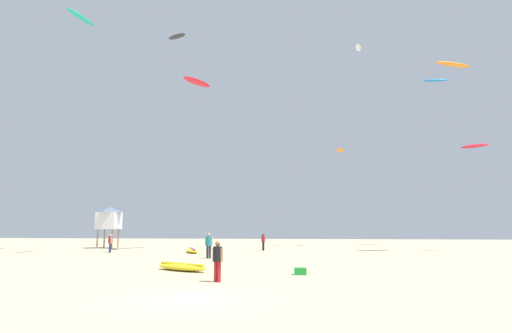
{
  "coord_description": "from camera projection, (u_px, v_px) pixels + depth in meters",
  "views": [
    {
      "loc": [
        3.49,
        -13.01,
        2.23
      ],
      "look_at": [
        0.0,
        20.81,
        7.06
      ],
      "focal_mm": 29.37,
      "sensor_mm": 36.0,
      "label": 1
    }
  ],
  "objects": [
    {
      "name": "ground_plane",
      "position": [
        187.0,
        299.0,
        12.85
      ],
      "size": [
        120.0,
        120.0,
        0.0
      ],
      "primitive_type": "plane",
      "color": "#C6B28C"
    },
    {
      "name": "person_foreground",
      "position": [
        218.0,
        258.0,
        16.86
      ],
      "size": [
        0.47,
        0.37,
        1.62
      ],
      "rotation": [
        0.0,
        0.0,
        4.14
      ],
      "color": "#B21E23",
      "rests_on": "ground"
    },
    {
      "name": "person_midground",
      "position": [
        110.0,
        242.0,
        35.31
      ],
      "size": [
        0.36,
        0.41,
        1.54
      ],
      "rotation": [
        0.0,
        0.0,
        0.7
      ],
      "color": "navy",
      "rests_on": "ground"
    },
    {
      "name": "person_left",
      "position": [
        209.0,
        243.0,
        29.03
      ],
      "size": [
        0.57,
        0.39,
        1.74
      ],
      "rotation": [
        0.0,
        0.0,
        4.49
      ],
      "color": "#2D2D33",
      "rests_on": "ground"
    },
    {
      "name": "person_right",
      "position": [
        263.0,
        240.0,
        38.39
      ],
      "size": [
        0.35,
        0.49,
        1.57
      ],
      "rotation": [
        0.0,
        0.0,
        3.55
      ],
      "color": "black",
      "rests_on": "ground"
    },
    {
      "name": "kite_grounded_near",
      "position": [
        192.0,
        251.0,
        34.96
      ],
      "size": [
        2.04,
        3.31,
        0.4
      ],
      "color": "yellow",
      "rests_on": "ground"
    },
    {
      "name": "kite_grounded_mid",
      "position": [
        182.0,
        267.0,
        20.93
      ],
      "size": [
        3.27,
        2.47,
        0.39
      ],
      "color": "yellow",
      "rests_on": "ground"
    },
    {
      "name": "lifeguard_tower",
      "position": [
        109.0,
        218.0,
        42.6
      ],
      "size": [
        2.3,
        2.3,
        4.15
      ],
      "color": "#8C704C",
      "rests_on": "ground"
    },
    {
      "name": "cooler_box",
      "position": [
        300.0,
        271.0,
        19.21
      ],
      "size": [
        0.56,
        0.36,
        0.32
      ],
      "primitive_type": "cube",
      "color": "green",
      "rests_on": "ground"
    },
    {
      "name": "kite_aloft_0",
      "position": [
        436.0,
        80.0,
        49.88
      ],
      "size": [
        3.17,
        1.03,
        0.57
      ],
      "color": "blue"
    },
    {
      "name": "kite_aloft_1",
      "position": [
        177.0,
        36.0,
        50.7
      ],
      "size": [
        2.66,
        1.85,
        0.4
      ],
      "color": "#2D2D33"
    },
    {
      "name": "kite_aloft_2",
      "position": [
        475.0,
        146.0,
        37.68
      ],
      "size": [
        2.31,
        1.84,
        0.54
      ],
      "color": "red"
    },
    {
      "name": "kite_aloft_5",
      "position": [
        358.0,
        48.0,
        47.74
      ],
      "size": [
        1.17,
        2.13,
        0.46
      ],
      "color": "white"
    },
    {
      "name": "kite_aloft_6",
      "position": [
        340.0,
        150.0,
        47.19
      ],
      "size": [
        1.49,
        2.23,
        0.36
      ],
      "color": "orange"
    },
    {
      "name": "kite_aloft_7",
      "position": [
        197.0,
        82.0,
        41.64
      ],
      "size": [
        2.72,
        3.67,
        0.45
      ],
      "color": "red"
    },
    {
      "name": "kite_aloft_8",
      "position": [
        453.0,
        64.0,
        37.54
      ],
      "size": [
        3.91,
        2.59,
        0.67
      ],
      "color": "orange"
    },
    {
      "name": "kite_aloft_9",
      "position": [
        81.0,
        17.0,
        39.79
      ],
      "size": [
        1.75,
        3.75,
        0.68
      ],
      "color": "#19B29E"
    }
  ]
}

